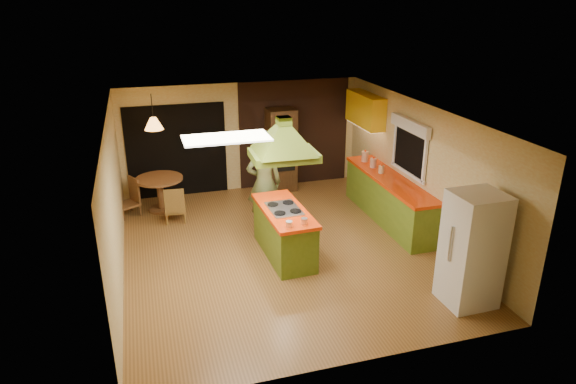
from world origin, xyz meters
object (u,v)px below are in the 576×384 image
object	(u,v)px
man	(264,183)
refrigerator	(472,250)
kitchen_island	(284,232)
dining_table	(160,188)
canister_large	(365,157)
wall_oven	(281,150)

from	to	relation	value
man	refrigerator	size ratio (longest dim) A/B	1.06
kitchen_island	dining_table	bearing A→B (deg)	124.33
canister_large	wall_oven	bearing A→B (deg)	141.65
man	refrigerator	distance (m)	4.11
wall_oven	man	bearing A→B (deg)	-115.40
refrigerator	canister_large	size ratio (longest dim) A/B	7.95
kitchen_island	wall_oven	distance (m)	3.33
dining_table	canister_large	distance (m)	4.45
dining_table	canister_large	world-z (taller)	canister_large
man	dining_table	xyz separation A→B (m)	(-1.92, 1.43, -0.41)
kitchen_island	canister_large	bearing A→B (deg)	37.05
wall_oven	canister_large	distance (m)	1.98
kitchen_island	refrigerator	bearing A→B (deg)	-46.77
kitchen_island	canister_large	size ratio (longest dim) A/B	8.11
refrigerator	wall_oven	distance (m)	5.56
refrigerator	dining_table	world-z (taller)	refrigerator
canister_large	refrigerator	bearing A→B (deg)	-92.35
refrigerator	canister_large	world-z (taller)	refrigerator
kitchen_island	refrigerator	xyz separation A→B (m)	(2.23, -2.20, 0.43)
dining_table	man	bearing A→B (deg)	-36.74
kitchen_island	dining_table	xyz separation A→B (m)	(-1.97, 2.66, 0.07)
man	wall_oven	distance (m)	2.15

